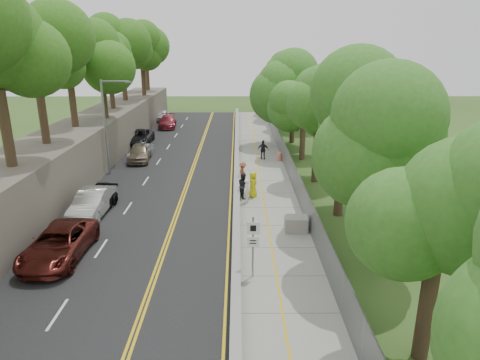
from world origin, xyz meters
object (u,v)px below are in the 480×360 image
at_px(car_1, 92,203).
at_px(painter_0, 253,184).
at_px(construction_barrel, 279,156).
at_px(concrete_block, 296,224).
at_px(person_far, 263,150).
at_px(signpost, 253,240).
at_px(car_2, 59,244).
at_px(streetlight, 108,121).

relative_size(car_1, painter_0, 2.66).
distance_m(construction_barrel, car_1, 19.05).
bearing_deg(car_1, concrete_block, -10.02).
relative_size(painter_0, person_far, 1.02).
relative_size(signpost, concrete_block, 2.32).
bearing_deg(construction_barrel, concrete_block, -91.72).
xyz_separation_m(car_1, car_2, (0.17, -5.86, -0.03)).
height_order(construction_barrel, car_2, car_2).
height_order(concrete_block, person_far, person_far).
relative_size(concrete_block, painter_0, 0.70).
distance_m(concrete_block, car_2, 13.24).
height_order(streetlight, car_1, streetlight).
height_order(concrete_block, car_2, car_2).
bearing_deg(painter_0, concrete_block, -155.51).
relative_size(streetlight, car_2, 1.38).
xyz_separation_m(signpost, construction_barrel, (3.25, 21.27, -1.50)).
bearing_deg(painter_0, car_1, 110.77).
xyz_separation_m(signpost, painter_0, (0.40, 11.23, -0.96)).
distance_m(construction_barrel, person_far, 1.66).
xyz_separation_m(construction_barrel, car_2, (-13.30, -19.33, 0.38)).
relative_size(streetlight, person_far, 4.27).
height_order(painter_0, person_far, painter_0).
xyz_separation_m(signpost, person_far, (1.75, 21.76, -0.98)).
bearing_deg(concrete_block, painter_0, 111.58).
relative_size(concrete_block, person_far, 0.71).
relative_size(signpost, person_far, 1.65).
bearing_deg(signpost, person_far, 85.40).
distance_m(signpost, car_1, 12.90).
bearing_deg(concrete_block, person_far, 93.53).
xyz_separation_m(streetlight, car_2, (1.46, -15.07, -3.79)).
bearing_deg(streetlight, painter_0, -25.91).
distance_m(streetlight, construction_barrel, 15.92).
distance_m(car_1, painter_0, 11.15).
relative_size(car_1, car_2, 0.88).
height_order(signpost, painter_0, signpost).
bearing_deg(car_1, streetlight, 99.20).
height_order(car_2, painter_0, painter_0).
height_order(signpost, car_2, signpost).
relative_size(concrete_block, car_2, 0.23).
relative_size(construction_barrel, car_2, 0.14).
bearing_deg(car_2, concrete_block, 15.22).
distance_m(streetlight, person_far, 14.55).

